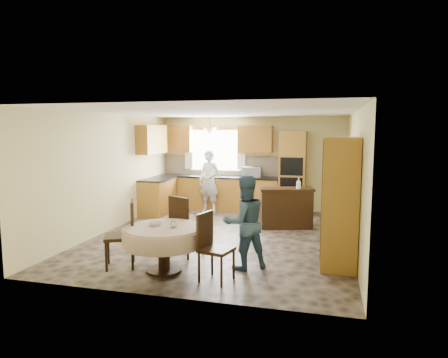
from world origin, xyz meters
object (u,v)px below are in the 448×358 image
chair_back (184,223)px  cupboard (340,202)px  chair_right (212,243)px  person_dining (245,222)px  oven_tower (292,173)px  person_sink (209,181)px  dining_table (164,237)px  chair_left (125,231)px  sideboard (286,209)px

chair_back → cupboard: bearing=-152.0°
chair_right → person_dining: (0.36, 0.60, 0.19)m
oven_tower → person_dining: (-0.35, -4.36, -0.33)m
chair_back → person_sink: person_sink is taller
chair_back → person_sink: bearing=-57.3°
person_sink → oven_tower: bearing=26.1°
chair_right → dining_table: bearing=94.7°
chair_right → chair_left: bearing=96.7°
cupboard → person_sink: bearing=133.2°
oven_tower → cupboard: (1.07, -3.79, -0.04)m
dining_table → chair_left: 0.68m
sideboard → person_sink: bearing=136.1°
oven_tower → sideboard: oven_tower is taller
chair_left → person_sink: bearing=153.2°
cupboard → dining_table: 2.81m
oven_tower → person_sink: (-2.12, -0.39, -0.24)m
oven_tower → dining_table: oven_tower is taller
person_dining → sideboard: bearing=-132.1°
oven_tower → sideboard: size_ratio=1.81×
sideboard → dining_table: (-1.51, -3.25, 0.13)m
chair_left → person_dining: bearing=76.6°
sideboard → person_sink: person_sink is taller
person_dining → chair_right: bearing=24.6°
oven_tower → chair_back: 4.32m
cupboard → dining_table: cupboard is taller
oven_tower → chair_left: size_ratio=2.02×
chair_back → chair_right: chair_back is taller
person_sink → chair_right: bearing=-57.2°
person_sink → person_dining: (1.77, -3.97, -0.09)m
cupboard → person_dining: 1.56m
oven_tower → chair_back: bearing=-110.2°
chair_back → person_sink: (-0.64, 3.64, 0.24)m
oven_tower → dining_table: (-1.50, -4.82, -0.52)m
oven_tower → person_sink: 2.17m
chair_back → dining_table: bearing=111.0°
dining_table → chair_right: 0.81m
sideboard → chair_right: chair_right is taller
sideboard → dining_table: bearing=-129.7°
dining_table → person_dining: bearing=22.1°
dining_table → cupboard: bearing=21.9°
chair_right → person_sink: person_sink is taller
sideboard → chair_back: 2.87m
sideboard → chair_right: bearing=-116.7°
chair_right → sideboard: bearing=2.2°
dining_table → person_sink: person_sink is taller
cupboard → dining_table: bearing=-158.1°
dining_table → chair_right: size_ratio=1.26×
person_sink → cupboard: bearing=-31.2°
chair_back → chair_left: bearing=69.0°
chair_back → person_dining: bearing=-173.5°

